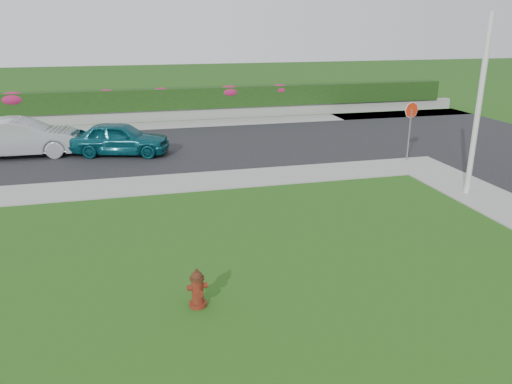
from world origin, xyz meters
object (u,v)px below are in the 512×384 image
object	(u,v)px
sedan_silver	(21,138)
stop_sign	(411,118)
sedan_teal	(120,138)
utility_pole	(479,108)
fire_hydrant	(197,289)

from	to	relation	value
sedan_silver	stop_sign	world-z (taller)	stop_sign
sedan_teal	sedan_silver	bearing A→B (deg)	94.82
sedan_silver	stop_sign	xyz separation A→B (m)	(14.33, -4.25, 0.87)
sedan_teal	sedan_silver	xyz separation A→B (m)	(-3.74, 0.69, 0.09)
sedan_silver	stop_sign	bearing A→B (deg)	-104.88
sedan_teal	stop_sign	bearing A→B (deg)	-93.23
sedan_teal	utility_pole	size ratio (longest dim) A/B	0.72
fire_hydrant	stop_sign	bearing A→B (deg)	36.96
utility_pole	stop_sign	xyz separation A→B (m)	(0.24, 3.94, -1.01)
fire_hydrant	stop_sign	distance (m)	12.47
fire_hydrant	sedan_silver	world-z (taller)	sedan_silver
fire_hydrant	stop_sign	world-z (taller)	stop_sign
fire_hydrant	sedan_silver	distance (m)	13.62
sedan_silver	utility_pole	distance (m)	16.41
fire_hydrant	sedan_teal	size ratio (longest dim) A/B	0.20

